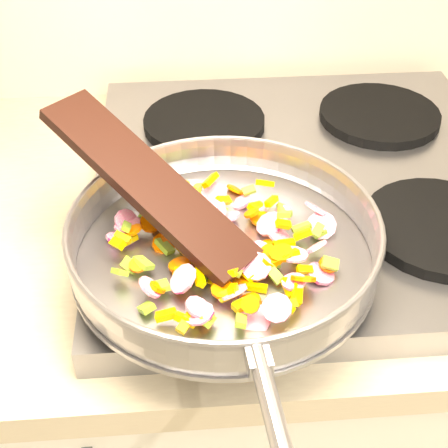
{
  "coord_description": "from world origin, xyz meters",
  "views": [
    {
      "loc": [
        -0.88,
        0.95,
        1.45
      ],
      "look_at": [
        -0.83,
        1.48,
        1.01
      ],
      "focal_mm": 50.0,
      "sensor_mm": 36.0,
      "label": 1
    }
  ],
  "objects": [
    {
      "name": "cooktop",
      "position": [
        -0.7,
        1.67,
        0.92
      ],
      "size": [
        0.6,
        0.6,
        0.04
      ],
      "primitive_type": "cube",
      "color": "#939399",
      "rests_on": "counter_top"
    },
    {
      "name": "grate_fl",
      "position": [
        -0.84,
        1.52,
        0.95
      ],
      "size": [
        0.19,
        0.19,
        0.02
      ],
      "primitive_type": "cylinder",
      "color": "black",
      "rests_on": "cooktop"
    },
    {
      "name": "grate_fr",
      "position": [
        -0.56,
        1.52,
        0.95
      ],
      "size": [
        0.19,
        0.19,
        0.02
      ],
      "primitive_type": "cylinder",
      "color": "black",
      "rests_on": "cooktop"
    },
    {
      "name": "grate_bl",
      "position": [
        -0.84,
        1.81,
        0.95
      ],
      "size": [
        0.19,
        0.19,
        0.02
      ],
      "primitive_type": "cylinder",
      "color": "black",
      "rests_on": "cooktop"
    },
    {
      "name": "grate_br",
      "position": [
        -0.56,
        1.81,
        0.95
      ],
      "size": [
        0.19,
        0.19,
        0.02
      ],
      "primitive_type": "cylinder",
      "color": "black",
      "rests_on": "cooktop"
    },
    {
      "name": "saute_pan",
      "position": [
        -0.83,
        1.48,
        0.99
      ],
      "size": [
        0.39,
        0.56,
        0.06
      ],
      "rotation": [
        0.0,
        0.0,
        0.09
      ],
      "color": "#9E9EA5",
      "rests_on": "grate_fl"
    },
    {
      "name": "vegetable_heap",
      "position": [
        -0.84,
        1.48,
        0.98
      ],
      "size": [
        0.29,
        0.27,
        0.05
      ],
      "color": "#DCB000",
      "rests_on": "saute_pan"
    },
    {
      "name": "wooden_spatula",
      "position": [
        -0.92,
        1.53,
        1.03
      ],
      "size": [
        0.25,
        0.25,
        0.12
      ],
      "primitive_type": "cube",
      "rotation": [
        0.0,
        -0.35,
        2.36
      ],
      "color": "black",
      "rests_on": "saute_pan"
    }
  ]
}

